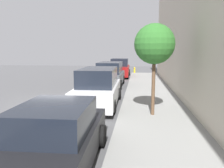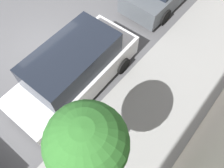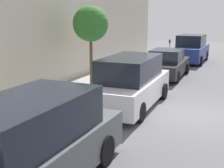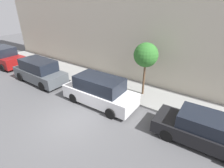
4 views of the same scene
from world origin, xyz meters
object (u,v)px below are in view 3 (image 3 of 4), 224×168
at_px(parked_sedan_second, 167,64).
at_px(street_tree, 91,24).
at_px(parked_minivan_third, 130,83).
at_px(parked_suv_nearest, 191,49).
at_px(parked_minivan_fourth, 30,146).
at_px(parking_meter_near, 170,46).

relative_size(parked_sedan_second, street_tree, 1.24).
bearing_deg(parked_minivan_third, parked_sedan_second, -89.08).
bearing_deg(street_tree, parked_minivan_third, 144.65).
bearing_deg(parked_suv_nearest, parked_minivan_fourth, 90.12).
height_order(parked_minivan_fourth, street_tree, street_tree).
height_order(parked_suv_nearest, parking_meter_near, parked_suv_nearest).
xyz_separation_m(parked_suv_nearest, street_tree, (2.75, 10.47, 2.07)).
bearing_deg(parked_suv_nearest, parking_meter_near, -28.50).
distance_m(parked_suv_nearest, parking_meter_near, 2.05).
xyz_separation_m(parked_minivan_fourth, street_tree, (2.79, -8.05, 2.08)).
xyz_separation_m(parked_minivan_fourth, parking_meter_near, (1.84, -19.50, 0.09)).
relative_size(parked_minivan_third, parking_meter_near, 3.55).
relative_size(parked_sedan_second, parking_meter_near, 3.27).
bearing_deg(parked_minivan_third, parked_minivan_fourth, 91.83).
bearing_deg(street_tree, parked_minivan_fourth, 109.14).
height_order(parking_meter_near, street_tree, street_tree).
bearing_deg(parked_minivan_third, parking_meter_near, -82.95).
relative_size(parked_suv_nearest, parking_meter_near, 3.46).
xyz_separation_m(parked_sedan_second, street_tree, (2.50, 4.31, 2.28)).
distance_m(parked_minivan_third, parking_meter_near, 13.39).
bearing_deg(parked_sedan_second, parked_minivan_third, 90.92).
xyz_separation_m(parked_minivan_third, street_tree, (2.59, -1.84, 2.08)).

